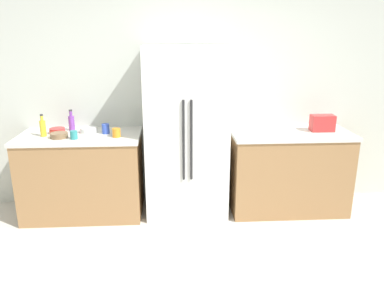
{
  "coord_description": "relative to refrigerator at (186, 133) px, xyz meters",
  "views": [
    {
      "loc": [
        -0.17,
        -2.41,
        1.99
      ],
      "look_at": [
        -0.0,
        0.46,
        1.13
      ],
      "focal_mm": 34.76,
      "sensor_mm": 36.0,
      "label": 1
    }
  ],
  "objects": [
    {
      "name": "toaster",
      "position": [
        1.52,
        -0.02,
        0.09
      ],
      "size": [
        0.25,
        0.14,
        0.18
      ],
      "primitive_type": "cube",
      "color": "red",
      "rests_on": "counter_right"
    },
    {
      "name": "cup_c",
      "position": [
        -0.88,
        0.02,
        0.05
      ],
      "size": [
        0.08,
        0.08,
        0.11
      ],
      "primitive_type": "cylinder",
      "color": "blue",
      "rests_on": "counter_left"
    },
    {
      "name": "kitchen_back_panel",
      "position": [
        0.0,
        0.38,
        0.59
      ],
      "size": [
        5.44,
        0.1,
        3.06
      ],
      "primitive_type": "cube",
      "color": "silver",
      "rests_on": "ground_plane"
    },
    {
      "name": "refrigerator",
      "position": [
        0.0,
        0.0,
        0.0
      ],
      "size": [
        0.89,
        0.65,
        1.87
      ],
      "color": "white",
      "rests_on": "ground_plane"
    },
    {
      "name": "bowl_c",
      "position": [
        -1.34,
        -0.13,
        0.03
      ],
      "size": [
        0.18,
        0.18,
        0.05
      ],
      "primitive_type": "cylinder",
      "color": "brown",
      "rests_on": "counter_left"
    },
    {
      "name": "bowl_a",
      "position": [
        -1.08,
        0.08,
        0.03
      ],
      "size": [
        0.18,
        0.18,
        0.05
      ],
      "primitive_type": "cylinder",
      "color": "white",
      "rests_on": "counter_left"
    },
    {
      "name": "bowl_b",
      "position": [
        -1.41,
        0.06,
        0.03
      ],
      "size": [
        0.16,
        0.16,
        0.06
      ],
      "primitive_type": "cylinder",
      "color": "red",
      "rests_on": "counter_left"
    },
    {
      "name": "cup_b",
      "position": [
        -1.17,
        -0.19,
        0.04
      ],
      "size": [
        0.08,
        0.08,
        0.09
      ],
      "primitive_type": "cylinder",
      "color": "teal",
      "rests_on": "counter_left"
    },
    {
      "name": "bottle_b",
      "position": [
        -1.28,
        0.18,
        0.09
      ],
      "size": [
        0.07,
        0.07,
        0.24
      ],
      "color": "purple",
      "rests_on": "counter_left"
    },
    {
      "name": "counter_right",
      "position": [
        1.17,
        -0.01,
        -0.47
      ],
      "size": [
        1.33,
        0.69,
        0.93
      ],
      "color": "#9E7247",
      "rests_on": "ground_plane"
    },
    {
      "name": "bottle_a",
      "position": [
        -1.52,
        -0.06,
        0.09
      ],
      "size": [
        0.06,
        0.06,
        0.24
      ],
      "color": "yellow",
      "rests_on": "counter_left"
    },
    {
      "name": "cup_a",
      "position": [
        -0.74,
        -0.14,
        0.05
      ],
      "size": [
        0.09,
        0.09,
        0.09
      ],
      "primitive_type": "cylinder",
      "color": "orange",
      "rests_on": "counter_left"
    },
    {
      "name": "counter_left",
      "position": [
        -1.16,
        -0.01,
        -0.47
      ],
      "size": [
        1.31,
        0.69,
        0.93
      ],
      "color": "#9E7247",
      "rests_on": "ground_plane"
    }
  ]
}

